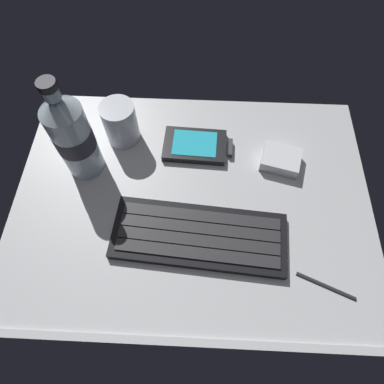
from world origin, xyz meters
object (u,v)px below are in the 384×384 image
object	(u,v)px
charger_block	(281,160)
juice_cup	(121,124)
water_bottle	(73,136)
keyboard	(199,236)
stylus_pen	(326,286)
handheld_device	(198,146)

from	to	relation	value
charger_block	juice_cup	bearing A→B (deg)	170.90
juice_cup	water_bottle	xyz separation A→B (cm)	(-6.09, -7.01, 5.10)
keyboard	charger_block	world-z (taller)	charger_block
stylus_pen	handheld_device	bearing A→B (deg)	151.74
keyboard	stylus_pen	bearing A→B (deg)	-19.69
water_bottle	stylus_pen	xyz separation A→B (cm)	(41.93, -20.82, -8.66)
handheld_device	stylus_pen	size ratio (longest dim) A/B	1.37
keyboard	handheld_device	xyz separation A→B (cm)	(-0.83, 18.58, -0.08)
keyboard	charger_block	bearing A→B (deg)	46.73
handheld_device	water_bottle	distance (cm)	22.99
juice_cup	stylus_pen	xyz separation A→B (cm)	(35.84, -27.83, -3.56)
handheld_device	stylus_pen	xyz separation A→B (cm)	(21.08, -25.82, -0.38)
charger_block	stylus_pen	xyz separation A→B (cm)	(5.45, -22.96, -0.85)
juice_cup	stylus_pen	size ratio (longest dim) A/B	0.89
keyboard	stylus_pen	size ratio (longest dim) A/B	3.13
charger_block	stylus_pen	distance (cm)	23.61
handheld_device	charger_block	size ratio (longest dim) A/B	1.86
handheld_device	stylus_pen	bearing A→B (deg)	-50.78
keyboard	charger_block	size ratio (longest dim) A/B	4.25
water_bottle	stylus_pen	bearing A→B (deg)	-26.40
keyboard	juice_cup	distance (cm)	26.01
water_bottle	charger_block	size ratio (longest dim) A/B	2.97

